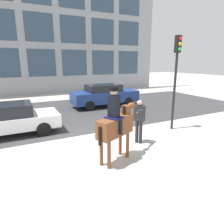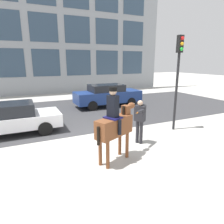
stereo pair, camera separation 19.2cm
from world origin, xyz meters
name	(u,v)px [view 1 (the left image)]	position (x,y,z in m)	size (l,w,h in m)	color
ground_plane	(92,138)	(0.00, 0.00, 0.00)	(80.00, 80.00, 0.00)	#B2AFA8
road_surface	(65,113)	(0.00, 4.75, 0.00)	(25.07, 8.50, 0.01)	#38383A
mounted_horse_lead	(116,124)	(-0.01, -2.14, 1.24)	(1.69, 0.99, 2.39)	brown
pedestrian_bystander	(139,118)	(1.46, -1.27, 1.01)	(0.73, 0.77, 1.71)	#232328
street_car_near_lane	(9,119)	(-3.03, 2.00, 0.71)	(4.03, 1.84, 1.37)	silver
street_car_far_lane	(105,95)	(3.01, 5.33, 0.81)	(4.65, 1.82, 1.55)	navy
traffic_light	(176,69)	(3.82, -0.57, 2.81)	(0.24, 0.29, 4.20)	black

